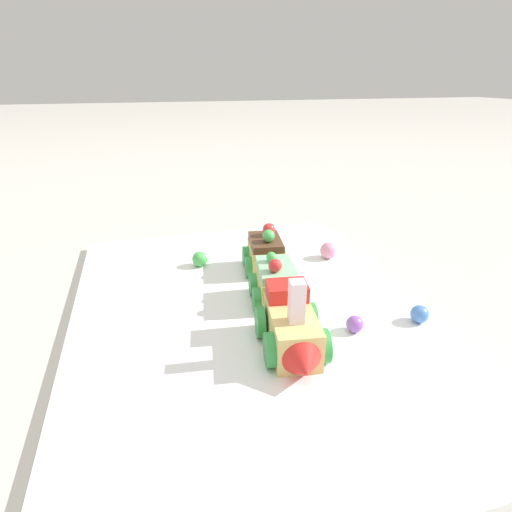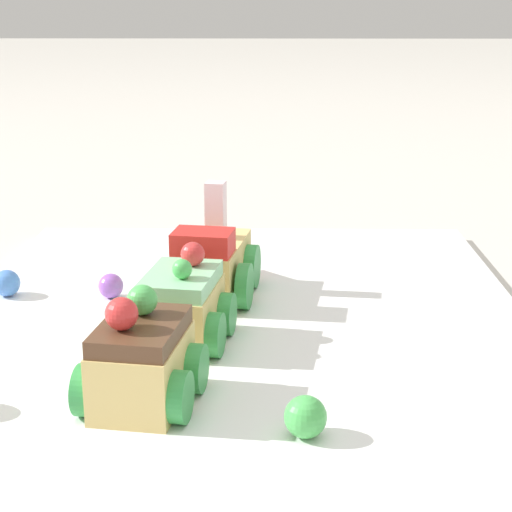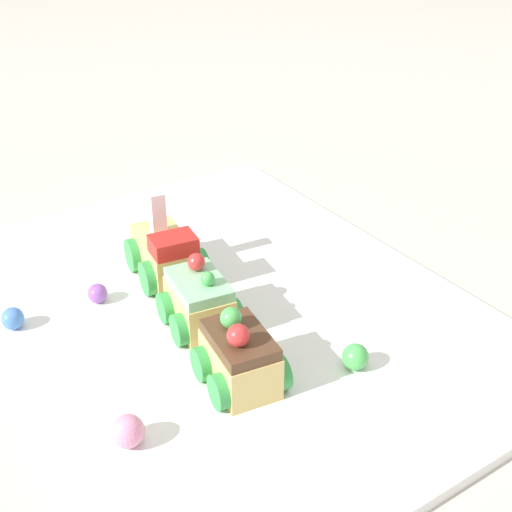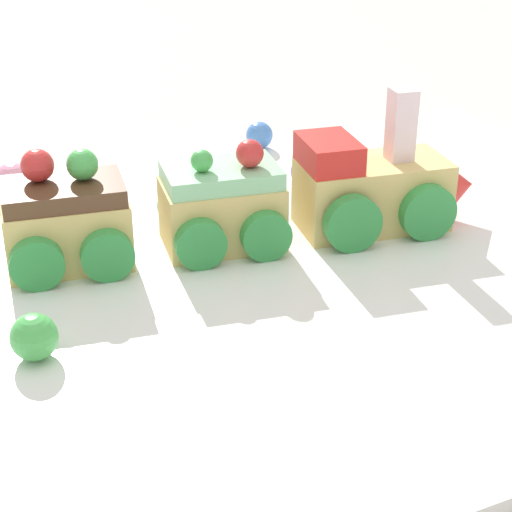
{
  "view_description": "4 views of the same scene",
  "coord_description": "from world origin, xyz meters",
  "px_view_note": "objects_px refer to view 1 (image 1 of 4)",
  "views": [
    {
      "loc": [
        0.44,
        -0.11,
        0.3
      ],
      "look_at": [
        -0.04,
        0.02,
        0.07
      ],
      "focal_mm": 28.0,
      "sensor_mm": 36.0,
      "label": 1
    },
    {
      "loc": [
        -0.6,
        -0.02,
        0.26
      ],
      "look_at": [
        -0.03,
        -0.01,
        0.08
      ],
      "focal_mm": 60.0,
      "sensor_mm": 36.0,
      "label": 2
    },
    {
      "loc": [
        -0.54,
        0.33,
        0.44
      ],
      "look_at": [
        -0.02,
        -0.03,
        0.07
      ],
      "focal_mm": 50.0,
      "sensor_mm": 36.0,
      "label": 3
    },
    {
      "loc": [
        -0.21,
        -0.43,
        0.26
      ],
      "look_at": [
        -0.02,
        -0.03,
        0.04
      ],
      "focal_mm": 60.0,
      "sensor_mm": 36.0,
      "label": 4
    }
  ],
  "objects_px": {
    "cake_car_mint": "(276,284)",
    "gumball_blue": "(420,314)",
    "cake_car_chocolate": "(266,254)",
    "gumball_pink": "(328,250)",
    "cake_train_locomotive": "(293,331)",
    "gumball_green": "(200,259)",
    "gumball_purple": "(355,324)"
  },
  "relations": [
    {
      "from": "cake_car_mint",
      "to": "gumball_blue",
      "type": "relative_size",
      "value": 3.65
    },
    {
      "from": "gumball_purple",
      "to": "gumball_green",
      "type": "bearing_deg",
      "value": -146.89
    },
    {
      "from": "cake_car_mint",
      "to": "gumball_purple",
      "type": "xyz_separation_m",
      "value": [
        0.1,
        0.07,
        -0.02
      ]
    },
    {
      "from": "cake_car_mint",
      "to": "gumball_green",
      "type": "height_order",
      "value": "cake_car_mint"
    },
    {
      "from": "cake_car_chocolate",
      "to": "gumball_green",
      "type": "bearing_deg",
      "value": -104.09
    },
    {
      "from": "cake_car_chocolate",
      "to": "gumball_green",
      "type": "distance_m",
      "value": 0.11
    },
    {
      "from": "gumball_purple",
      "to": "gumball_pink",
      "type": "height_order",
      "value": "gumball_pink"
    },
    {
      "from": "gumball_blue",
      "to": "gumball_pink",
      "type": "distance_m",
      "value": 0.21
    },
    {
      "from": "cake_train_locomotive",
      "to": "gumball_green",
      "type": "bearing_deg",
      "value": -156.16
    },
    {
      "from": "gumball_blue",
      "to": "gumball_pink",
      "type": "bearing_deg",
      "value": -172.75
    },
    {
      "from": "cake_train_locomotive",
      "to": "cake_car_mint",
      "type": "height_order",
      "value": "cake_train_locomotive"
    },
    {
      "from": "cake_car_mint",
      "to": "gumball_green",
      "type": "xyz_separation_m",
      "value": [
        -0.14,
        -0.08,
        -0.01
      ]
    },
    {
      "from": "cake_train_locomotive",
      "to": "cake_car_chocolate",
      "type": "bearing_deg",
      "value": 179.92
    },
    {
      "from": "gumball_green",
      "to": "cake_car_mint",
      "type": "bearing_deg",
      "value": 31.15
    },
    {
      "from": "cake_car_mint",
      "to": "gumball_green",
      "type": "distance_m",
      "value": 0.16
    },
    {
      "from": "gumball_green",
      "to": "gumball_pink",
      "type": "distance_m",
      "value": 0.22
    },
    {
      "from": "cake_train_locomotive",
      "to": "cake_car_chocolate",
      "type": "height_order",
      "value": "cake_train_locomotive"
    },
    {
      "from": "gumball_blue",
      "to": "cake_car_chocolate",
      "type": "bearing_deg",
      "value": -144.08
    },
    {
      "from": "cake_train_locomotive",
      "to": "cake_car_chocolate",
      "type": "distance_m",
      "value": 0.21
    },
    {
      "from": "gumball_pink",
      "to": "cake_car_chocolate",
      "type": "bearing_deg",
      "value": -83.45
    },
    {
      "from": "cake_train_locomotive",
      "to": "gumball_blue",
      "type": "distance_m",
      "value": 0.18
    },
    {
      "from": "cake_car_mint",
      "to": "cake_train_locomotive",
      "type": "bearing_deg",
      "value": 0.1
    },
    {
      "from": "cake_car_mint",
      "to": "gumball_pink",
      "type": "height_order",
      "value": "cake_car_mint"
    },
    {
      "from": "cake_train_locomotive",
      "to": "gumball_blue",
      "type": "relative_size",
      "value": 5.73
    },
    {
      "from": "cake_car_mint",
      "to": "gumball_blue",
      "type": "distance_m",
      "value": 0.19
    },
    {
      "from": "cake_train_locomotive",
      "to": "cake_car_mint",
      "type": "xyz_separation_m",
      "value": [
        -0.11,
        0.02,
        -0.0
      ]
    },
    {
      "from": "gumball_purple",
      "to": "cake_car_chocolate",
      "type": "bearing_deg",
      "value": -164.45
    },
    {
      "from": "gumball_blue",
      "to": "gumball_green",
      "type": "xyz_separation_m",
      "value": [
        -0.24,
        -0.24,
        0.0
      ]
    },
    {
      "from": "gumball_purple",
      "to": "gumball_pink",
      "type": "xyz_separation_m",
      "value": [
        -0.21,
        0.06,
        0.0
      ]
    },
    {
      "from": "cake_car_mint",
      "to": "cake_car_chocolate",
      "type": "bearing_deg",
      "value": 179.72
    },
    {
      "from": "cake_car_chocolate",
      "to": "gumball_pink",
      "type": "xyz_separation_m",
      "value": [
        -0.01,
        0.12,
        -0.01
      ]
    },
    {
      "from": "gumball_green",
      "to": "gumball_purple",
      "type": "bearing_deg",
      "value": 33.11
    }
  ]
}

